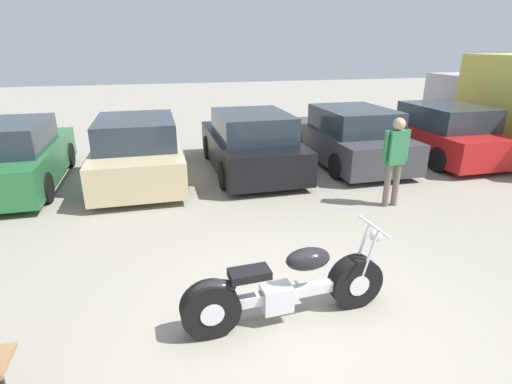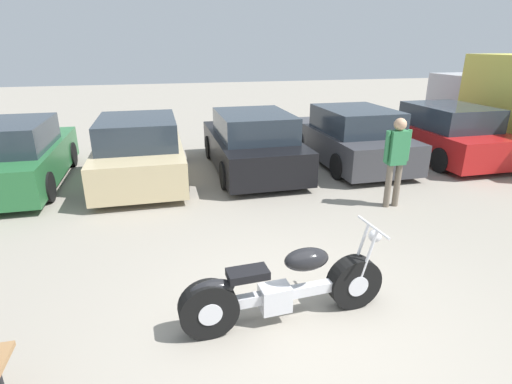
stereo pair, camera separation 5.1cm
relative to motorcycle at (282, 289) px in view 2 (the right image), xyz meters
name	(u,v)px [view 2 (the right image)]	position (x,y,z in m)	size (l,w,h in m)	color
ground_plane	(304,323)	(0.22, -0.13, -0.40)	(60.00, 60.00, 0.00)	gray
motorcycle	(282,289)	(0.00, 0.00, 0.00)	(2.39, 0.62, 1.03)	black
parked_car_green	(14,156)	(-4.32, 5.81, 0.27)	(1.95, 4.15, 1.45)	#286B38
parked_car_champagne	(140,151)	(-1.66, 5.66, 0.27)	(1.95, 4.15, 1.45)	#C6B284
parked_car_black	(252,144)	(1.00, 5.72, 0.27)	(1.95, 4.15, 1.45)	black
parked_car_dark_grey	(351,138)	(3.66, 5.76, 0.27)	(1.95, 4.15, 1.45)	#3D3D42
parked_car_red	(442,133)	(6.32, 5.65, 0.27)	(1.95, 4.15, 1.45)	red
person_standing	(396,155)	(3.07, 2.76, 0.62)	(0.52, 0.23, 1.71)	#726656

